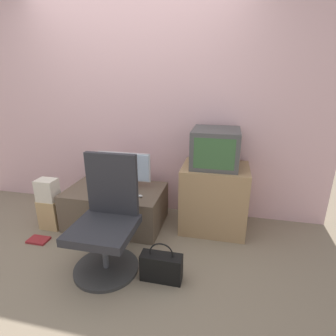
{
  "coord_description": "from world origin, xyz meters",
  "views": [
    {
      "loc": [
        1.04,
        -1.64,
        1.58
      ],
      "look_at": [
        0.45,
        0.95,
        0.67
      ],
      "focal_mm": 28.0,
      "sensor_mm": 36.0,
      "label": 1
    }
  ],
  "objects_px": {
    "keyboard": "(119,194)",
    "crt_tv": "(215,148)",
    "mouse": "(140,196)",
    "book": "(39,240)",
    "main_monitor": "(125,170)",
    "cardboard_box_lower": "(51,214)",
    "handbag": "(161,267)",
    "office_chair": "(107,224)"
  },
  "relations": [
    {
      "from": "crt_tv",
      "to": "keyboard",
      "type": "bearing_deg",
      "value": -162.26
    },
    {
      "from": "main_monitor",
      "to": "crt_tv",
      "type": "bearing_deg",
      "value": 5.55
    },
    {
      "from": "keyboard",
      "to": "mouse",
      "type": "bearing_deg",
      "value": -2.03
    },
    {
      "from": "keyboard",
      "to": "main_monitor",
      "type": "bearing_deg",
      "value": 92.9
    },
    {
      "from": "keyboard",
      "to": "crt_tv",
      "type": "xyz_separation_m",
      "value": [
        0.96,
        0.31,
        0.48
      ]
    },
    {
      "from": "cardboard_box_lower",
      "to": "crt_tv",
      "type": "bearing_deg",
      "value": 13.61
    },
    {
      "from": "office_chair",
      "to": "book",
      "type": "xyz_separation_m",
      "value": [
        -0.87,
        0.17,
        -0.4
      ]
    },
    {
      "from": "mouse",
      "to": "office_chair",
      "type": "relative_size",
      "value": 0.06
    },
    {
      "from": "keyboard",
      "to": "cardboard_box_lower",
      "type": "relative_size",
      "value": 1.01
    },
    {
      "from": "crt_tv",
      "to": "book",
      "type": "relative_size",
      "value": 2.42
    },
    {
      "from": "office_chair",
      "to": "cardboard_box_lower",
      "type": "relative_size",
      "value": 2.98
    },
    {
      "from": "crt_tv",
      "to": "main_monitor",
      "type": "bearing_deg",
      "value": -174.45
    },
    {
      "from": "keyboard",
      "to": "handbag",
      "type": "relative_size",
      "value": 0.97
    },
    {
      "from": "keyboard",
      "to": "office_chair",
      "type": "xyz_separation_m",
      "value": [
        0.12,
        -0.56,
        -0.02
      ]
    },
    {
      "from": "crt_tv",
      "to": "cardboard_box_lower",
      "type": "bearing_deg",
      "value": -166.39
    },
    {
      "from": "keyboard",
      "to": "book",
      "type": "xyz_separation_m",
      "value": [
        -0.75,
        -0.39,
        -0.42
      ]
    },
    {
      "from": "office_chair",
      "to": "cardboard_box_lower",
      "type": "bearing_deg",
      "value": 153.64
    },
    {
      "from": "office_chair",
      "to": "book",
      "type": "bearing_deg",
      "value": 169.16
    },
    {
      "from": "mouse",
      "to": "crt_tv",
      "type": "relative_size",
      "value": 0.11
    },
    {
      "from": "mouse",
      "to": "cardboard_box_lower",
      "type": "bearing_deg",
      "value": -174.12
    },
    {
      "from": "main_monitor",
      "to": "keyboard",
      "type": "xyz_separation_m",
      "value": [
        0.01,
        -0.21,
        -0.19
      ]
    },
    {
      "from": "main_monitor",
      "to": "mouse",
      "type": "distance_m",
      "value": 0.38
    },
    {
      "from": "office_chair",
      "to": "book",
      "type": "relative_size",
      "value": 4.84
    },
    {
      "from": "main_monitor",
      "to": "keyboard",
      "type": "height_order",
      "value": "main_monitor"
    },
    {
      "from": "main_monitor",
      "to": "mouse",
      "type": "bearing_deg",
      "value": -41.65
    },
    {
      "from": "main_monitor",
      "to": "office_chair",
      "type": "bearing_deg",
      "value": -80.27
    },
    {
      "from": "main_monitor",
      "to": "mouse",
      "type": "xyz_separation_m",
      "value": [
        0.25,
        -0.22,
        -0.18
      ]
    },
    {
      "from": "main_monitor",
      "to": "mouse",
      "type": "relative_size",
      "value": 10.69
    },
    {
      "from": "mouse",
      "to": "handbag",
      "type": "xyz_separation_m",
      "value": [
        0.38,
        -0.62,
        -0.31
      ]
    },
    {
      "from": "crt_tv",
      "to": "cardboard_box_lower",
      "type": "distance_m",
      "value": 1.93
    },
    {
      "from": "mouse",
      "to": "handbag",
      "type": "bearing_deg",
      "value": -58.69
    },
    {
      "from": "crt_tv",
      "to": "handbag",
      "type": "distance_m",
      "value": 1.27
    },
    {
      "from": "main_monitor",
      "to": "crt_tv",
      "type": "relative_size",
      "value": 1.2
    },
    {
      "from": "handbag",
      "to": "crt_tv",
      "type": "bearing_deg",
      "value": 69.95
    },
    {
      "from": "mouse",
      "to": "book",
      "type": "xyz_separation_m",
      "value": [
        -0.98,
        -0.38,
        -0.42
      ]
    },
    {
      "from": "keyboard",
      "to": "book",
      "type": "height_order",
      "value": "keyboard"
    },
    {
      "from": "office_chair",
      "to": "cardboard_box_lower",
      "type": "xyz_separation_m",
      "value": [
        -0.89,
        0.44,
        -0.24
      ]
    },
    {
      "from": "cardboard_box_lower",
      "to": "handbag",
      "type": "bearing_deg",
      "value": -20.52
    },
    {
      "from": "cardboard_box_lower",
      "to": "book",
      "type": "distance_m",
      "value": 0.32
    },
    {
      "from": "main_monitor",
      "to": "book",
      "type": "xyz_separation_m",
      "value": [
        -0.74,
        -0.6,
        -0.61
      ]
    },
    {
      "from": "crt_tv",
      "to": "handbag",
      "type": "xyz_separation_m",
      "value": [
        -0.34,
        -0.94,
        -0.79
      ]
    },
    {
      "from": "mouse",
      "to": "crt_tv",
      "type": "xyz_separation_m",
      "value": [
        0.72,
        0.32,
        0.47
      ]
    }
  ]
}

